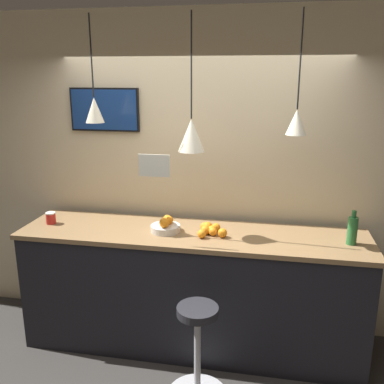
% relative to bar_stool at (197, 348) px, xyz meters
% --- Properties ---
extents(back_wall, '(8.00, 0.06, 2.90)m').
position_rel_bar_stool_xyz_m(back_wall, '(-0.16, 1.10, 1.03)').
color(back_wall, beige).
rests_on(back_wall, ground_plane).
extents(service_counter, '(2.93, 0.70, 1.07)m').
position_rel_bar_stool_xyz_m(service_counter, '(-0.16, 0.64, 0.12)').
color(service_counter, black).
rests_on(service_counter, ground_plane).
extents(bar_stool, '(0.46, 0.46, 0.75)m').
position_rel_bar_stool_xyz_m(bar_stool, '(0.00, 0.00, 0.00)').
color(bar_stool, '#B7B7BC').
rests_on(bar_stool, ground_plane).
extents(fruit_bowl, '(0.25, 0.25, 0.14)m').
position_rel_bar_stool_xyz_m(fruit_bowl, '(-0.38, 0.62, 0.70)').
color(fruit_bowl, beige).
rests_on(fruit_bowl, service_counter).
extents(orange_pile, '(0.24, 0.24, 0.08)m').
position_rel_bar_stool_xyz_m(orange_pile, '(-0.00, 0.63, 0.69)').
color(orange_pile, orange).
rests_on(orange_pile, service_counter).
extents(juice_bottle, '(0.08, 0.08, 0.27)m').
position_rel_bar_stool_xyz_m(juice_bottle, '(1.11, 0.62, 0.77)').
color(juice_bottle, '#286B33').
rests_on(juice_bottle, service_counter).
extents(spread_jar, '(0.09, 0.09, 0.10)m').
position_rel_bar_stool_xyz_m(spread_jar, '(-1.43, 0.62, 0.70)').
color(spread_jar, red).
rests_on(spread_jar, service_counter).
extents(pendant_lamp_left, '(0.15, 0.15, 0.83)m').
position_rel_bar_stool_xyz_m(pendant_lamp_left, '(-0.96, 0.61, 1.66)').
color(pendant_lamp_left, black).
extents(pendant_lamp_middle, '(0.21, 0.21, 1.04)m').
position_rel_bar_stool_xyz_m(pendant_lamp_middle, '(-0.16, 0.61, 1.47)').
color(pendant_lamp_middle, black).
extents(pendant_lamp_right, '(0.15, 0.15, 0.89)m').
position_rel_bar_stool_xyz_m(pendant_lamp_right, '(0.63, 0.61, 1.60)').
color(pendant_lamp_right, black).
extents(mounted_tv, '(0.64, 0.04, 0.39)m').
position_rel_bar_stool_xyz_m(mounted_tv, '(-1.05, 1.05, 1.62)').
color(mounted_tv, black).
extents(hanging_menu_board, '(0.24, 0.01, 0.17)m').
position_rel_bar_stool_xyz_m(hanging_menu_board, '(-0.40, 0.37, 1.27)').
color(hanging_menu_board, white).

